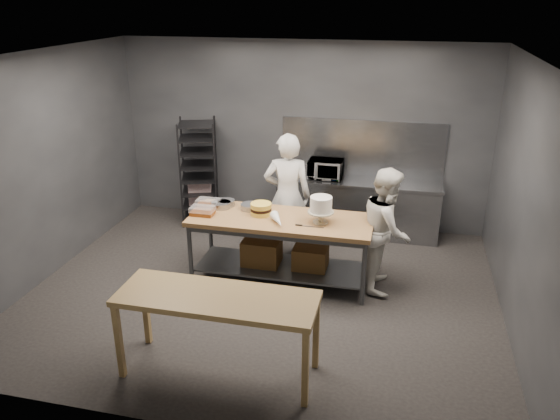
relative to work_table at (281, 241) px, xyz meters
name	(u,v)px	position (x,y,z in m)	size (l,w,h in m)	color
ground	(263,291)	(-0.16, -0.37, -0.57)	(6.00, 6.00, 0.00)	black
back_wall	(301,135)	(-0.16, 2.13, 0.93)	(6.00, 0.04, 3.00)	#4C4F54
work_table	(281,241)	(0.00, 0.00, 0.00)	(2.40, 0.90, 0.92)	brown
near_counter	(217,303)	(-0.18, -2.05, 0.24)	(2.00, 0.70, 0.90)	olive
back_counter	(357,207)	(0.84, 1.81, -0.12)	(2.60, 0.60, 0.90)	slate
splashback_panel	(362,148)	(0.84, 2.11, 0.78)	(2.60, 0.02, 0.90)	slate
speed_rack	(199,173)	(-1.82, 1.73, 0.28)	(0.77, 0.80, 1.75)	black
chef_behind	(287,196)	(-0.09, 0.76, 0.36)	(0.68, 0.45, 1.86)	white
chef_right	(386,229)	(1.36, 0.15, 0.25)	(0.80, 0.62, 1.64)	silver
microwave	(326,169)	(0.30, 1.81, 0.48)	(0.54, 0.37, 0.30)	black
frosted_cake_stand	(321,206)	(0.53, -0.06, 0.58)	(0.34, 0.34, 0.35)	#BEB598
layer_cake	(261,209)	(-0.29, 0.03, 0.43)	(0.28, 0.28, 0.16)	#F4D84D
cake_pans	(232,205)	(-0.74, 0.20, 0.39)	(0.67, 0.35, 0.07)	gray
piping_bag	(278,220)	(0.01, -0.24, 0.41)	(0.12, 0.12, 0.38)	white
offset_spatula	(306,226)	(0.36, -0.22, 0.35)	(0.36, 0.02, 0.02)	slate
pastry_clamshells	(205,207)	(-1.05, 0.00, 0.40)	(0.33, 0.49, 0.11)	#96571E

